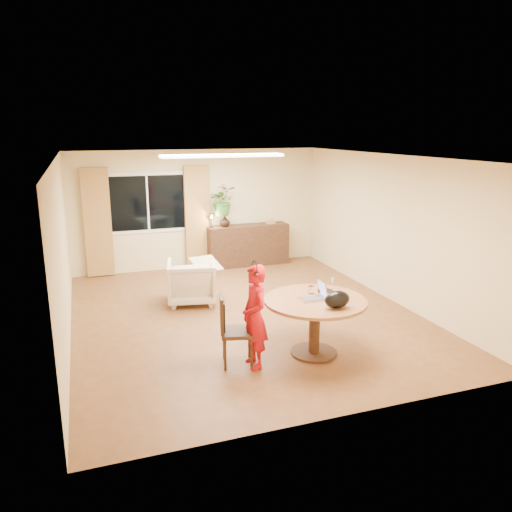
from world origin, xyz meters
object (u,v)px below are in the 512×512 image
Objects in this scene: child at (255,317)px; armchair at (192,282)px; sideboard at (248,245)px; dining_table at (315,311)px; dining_chair at (237,330)px.

child is 1.61× the size of armchair.
sideboard is (1.52, 4.81, -0.22)m from child.
sideboard is at bearing 82.49° from dining_table.
child is at bearing -17.29° from dining_chair.
dining_table is 4.79m from sideboard.
armchair is at bearing -176.80° from child.
dining_chair is at bearing -122.87° from child.
dining_chair is 0.71× the size of child.
armchair is at bearing 113.29° from dining_table.
armchair is (-0.05, 2.59, -0.09)m from dining_chair.
dining_chair reaches higher than dining_table.
dining_table is 1.44× the size of dining_chair.
sideboard is at bearing 83.54° from dining_chair.
child is (0.20, -0.12, 0.20)m from dining_chair.
sideboard reaches higher than armchair.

